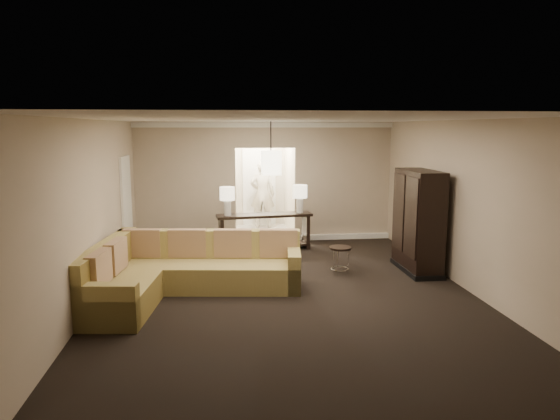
{
  "coord_description": "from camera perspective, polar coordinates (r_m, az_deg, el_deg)",
  "views": [
    {
      "loc": [
        -1.03,
        -7.6,
        2.68
      ],
      "look_at": [
        0.01,
        1.2,
        1.2
      ],
      "focal_mm": 32.0,
      "sensor_mm": 36.0,
      "label": 1
    }
  ],
  "objects": [
    {
      "name": "wall_right",
      "position": [
        8.69,
        20.94,
        0.36
      ],
      "size": [
        0.04,
        8.0,
        2.8
      ],
      "primitive_type": "cube",
      "color": "#C1AA91",
      "rests_on": "ground"
    },
    {
      "name": "baseboard",
      "position": [
        11.89,
        -1.62,
        -3.28
      ],
      "size": [
        6.0,
        0.1,
        0.12
      ],
      "primitive_type": "cube",
      "color": "white",
      "rests_on": "ground"
    },
    {
      "name": "wall_left",
      "position": [
        7.95,
        -21.0,
        -0.44
      ],
      "size": [
        0.04,
        8.0,
        2.8
      ],
      "primitive_type": "cube",
      "color": "#C1AA91",
      "rests_on": "ground"
    },
    {
      "name": "armoire",
      "position": [
        9.62,
        15.48,
        -1.48
      ],
      "size": [
        0.57,
        1.32,
        1.9
      ],
      "color": "black",
      "rests_on": "ground"
    },
    {
      "name": "crown_molding",
      "position": [
        11.59,
        -1.68,
        9.7
      ],
      "size": [
        6.0,
        0.1,
        0.12
      ],
      "primitive_type": "cube",
      "color": "white",
      "rests_on": "wall_back"
    },
    {
      "name": "foyer",
      "position": [
        13.05,
        -2.19,
        3.39
      ],
      "size": [
        1.44,
        2.02,
        2.8
      ],
      "color": "beige",
      "rests_on": "ground"
    },
    {
      "name": "console_table",
      "position": [
        10.96,
        -1.8,
        -2.12
      ],
      "size": [
        2.12,
        0.69,
        0.8
      ],
      "rotation": [
        0.0,
        0.0,
        0.11
      ],
      "color": "black",
      "rests_on": "ground"
    },
    {
      "name": "person",
      "position": [
        13.35,
        -2.01,
        2.21
      ],
      "size": [
        0.79,
        0.59,
        1.99
      ],
      "primitive_type": "imported",
      "rotation": [
        0.0,
        0.0,
        2.98
      ],
      "color": "beige",
      "rests_on": "ground"
    },
    {
      "name": "sectional_sofa",
      "position": [
        8.26,
        -11.33,
        -6.92
      ],
      "size": [
        3.42,
        2.61,
        0.94
      ],
      "rotation": [
        0.0,
        0.0,
        -0.12
      ],
      "color": "brown",
      "rests_on": "ground"
    },
    {
      "name": "pendant_light",
      "position": [
        10.37,
        -1.04,
        5.44
      ],
      "size": [
        0.38,
        0.38,
        1.09
      ],
      "color": "black",
      "rests_on": "ceiling"
    },
    {
      "name": "ceiling",
      "position": [
        7.67,
        0.97,
        10.35
      ],
      "size": [
        6.0,
        8.0,
        0.02
      ],
      "primitive_type": "cube",
      "color": "white",
      "rests_on": "wall_back"
    },
    {
      "name": "wall_front",
      "position": [
        3.96,
        8.81,
        -9.56
      ],
      "size": [
        6.0,
        0.04,
        2.8
      ],
      "primitive_type": "cube",
      "color": "#C1AA91",
      "rests_on": "ground"
    },
    {
      "name": "wall_back",
      "position": [
        11.71,
        -1.67,
        3.18
      ],
      "size": [
        6.0,
        0.04,
        2.8
      ],
      "primitive_type": "cube",
      "color": "#C1AA91",
      "rests_on": "ground"
    },
    {
      "name": "drink_table",
      "position": [
        9.28,
        6.88,
        -5.07
      ],
      "size": [
        0.41,
        0.41,
        0.51
      ],
      "rotation": [
        0.0,
        0.0,
        0.01
      ],
      "color": "black",
      "rests_on": "ground"
    },
    {
      "name": "coffee_table",
      "position": [
        8.96,
        -3.52,
        -6.69
      ],
      "size": [
        1.03,
        1.03,
        0.39
      ],
      "rotation": [
        0.0,
        0.0,
        0.13
      ],
      "color": "beige",
      "rests_on": "ground"
    },
    {
      "name": "ground",
      "position": [
        8.12,
        0.92,
        -9.81
      ],
      "size": [
        8.0,
        8.0,
        0.0
      ],
      "primitive_type": "plane",
      "color": "black",
      "rests_on": "ground"
    },
    {
      "name": "table_lamp_left",
      "position": [
        10.72,
        -6.05,
        1.55
      ],
      "size": [
        0.32,
        0.32,
        0.62
      ],
      "color": "silver",
      "rests_on": "console_table"
    },
    {
      "name": "side_door",
      "position": [
        10.7,
        -17.11,
        0.28
      ],
      "size": [
        0.05,
        0.9,
        2.1
      ],
      "primitive_type": "cube",
      "color": "white",
      "rests_on": "ground"
    },
    {
      "name": "table_lamp_right",
      "position": [
        11.02,
        2.29,
        1.81
      ],
      "size": [
        0.32,
        0.32,
        0.62
      ],
      "color": "silver",
      "rests_on": "console_table"
    }
  ]
}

